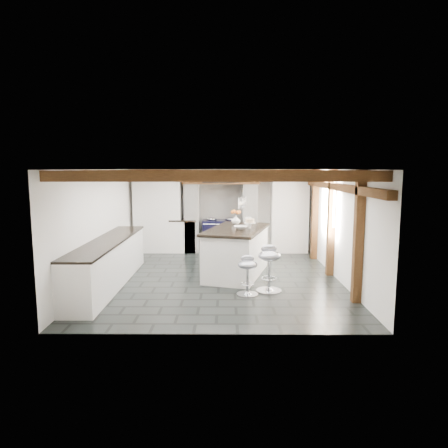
{
  "coord_description": "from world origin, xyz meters",
  "views": [
    {
      "loc": [
        0.15,
        -8.35,
        2.32
      ],
      "look_at": [
        0.1,
        0.4,
        1.1
      ],
      "focal_mm": 32.0,
      "sensor_mm": 36.0,
      "label": 1
    }
  ],
  "objects_px": {
    "bar_stool_near": "(269,263)",
    "bar_stool_far": "(248,271)",
    "kitchen_island": "(237,251)",
    "range_cooker": "(221,235)"
  },
  "relations": [
    {
      "from": "range_cooker",
      "to": "bar_stool_far",
      "type": "bearing_deg",
      "value": -82.12
    },
    {
      "from": "kitchen_island",
      "to": "range_cooker",
      "type": "bearing_deg",
      "value": 114.66
    },
    {
      "from": "bar_stool_near",
      "to": "kitchen_island",
      "type": "bearing_deg",
      "value": 109.81
    },
    {
      "from": "range_cooker",
      "to": "bar_stool_far",
      "type": "distance_m",
      "value": 3.94
    },
    {
      "from": "kitchen_island",
      "to": "bar_stool_far",
      "type": "height_order",
      "value": "kitchen_island"
    },
    {
      "from": "bar_stool_near",
      "to": "bar_stool_far",
      "type": "relative_size",
      "value": 1.21
    },
    {
      "from": "bar_stool_far",
      "to": "range_cooker",
      "type": "bearing_deg",
      "value": 103.45
    },
    {
      "from": "bar_stool_near",
      "to": "bar_stool_far",
      "type": "bearing_deg",
      "value": -157.84
    },
    {
      "from": "bar_stool_near",
      "to": "bar_stool_far",
      "type": "height_order",
      "value": "bar_stool_near"
    },
    {
      "from": "range_cooker",
      "to": "bar_stool_near",
      "type": "xyz_separation_m",
      "value": [
        0.96,
        -3.69,
        0.09
      ]
    }
  ]
}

